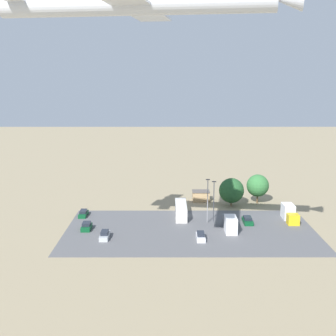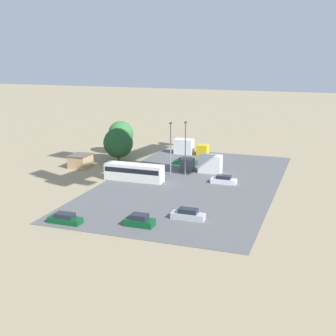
# 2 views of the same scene
# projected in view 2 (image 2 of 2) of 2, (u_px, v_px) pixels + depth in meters

# --- Properties ---
(ground_plane) EXTENTS (400.00, 400.00, 0.00)m
(ground_plane) POSITION_uv_depth(u_px,v_px,m) (134.00, 178.00, 87.80)
(ground_plane) COLOR gray
(parking_lot_surface) EXTENTS (53.65, 30.30, 0.08)m
(parking_lot_surface) POSITION_uv_depth(u_px,v_px,m) (191.00, 183.00, 84.17)
(parking_lot_surface) COLOR #565659
(parking_lot_surface) RESTS_ON ground
(shed_building) EXTENTS (4.61, 3.86, 2.67)m
(shed_building) POSITION_uv_depth(u_px,v_px,m) (80.00, 161.00, 95.52)
(shed_building) COLOR tan
(shed_building) RESTS_ON ground
(bus) EXTENTS (2.64, 11.01, 3.11)m
(bus) POSITION_uv_depth(u_px,v_px,m) (134.00, 172.00, 85.53)
(bus) COLOR silver
(bus) RESTS_ON ground
(parked_car_0) EXTENTS (1.96, 4.69, 1.50)m
(parked_car_0) POSITION_uv_depth(u_px,v_px,m) (186.00, 162.00, 97.72)
(parked_car_0) COLOR #0C4723
(parked_car_0) RESTS_ON ground
(parked_car_1) EXTENTS (1.73, 4.78, 1.57)m
(parked_car_1) POSITION_uv_depth(u_px,v_px,m) (188.00, 215.00, 66.18)
(parked_car_1) COLOR #ADB2B7
(parked_car_1) RESTS_ON ground
(parked_car_2) EXTENTS (1.95, 4.09, 1.66)m
(parked_car_2) POSITION_uv_depth(u_px,v_px,m) (139.00, 221.00, 63.70)
(parked_car_2) COLOR #0C4723
(parked_car_2) RESTS_ON ground
(parked_car_3) EXTENTS (1.74, 4.78, 1.43)m
(parked_car_3) POSITION_uv_depth(u_px,v_px,m) (65.00, 219.00, 64.73)
(parked_car_3) COLOR #0C4723
(parked_car_3) RESTS_ON ground
(parked_car_4) EXTENTS (1.71, 4.57, 1.50)m
(parked_car_4) POSITION_uv_depth(u_px,v_px,m) (224.00, 180.00, 83.89)
(parked_car_4) COLOR silver
(parked_car_4) RESTS_ON ground
(parked_truck_0) EXTENTS (2.50, 7.84, 3.40)m
(parked_truck_0) POSITION_uv_depth(u_px,v_px,m) (189.00, 147.00, 107.37)
(parked_truck_0) COLOR gold
(parked_truck_0) RESTS_ON ground
(parked_truck_1) EXTENTS (2.38, 8.09, 3.48)m
(parked_truck_1) POSITION_uv_depth(u_px,v_px,m) (204.00, 164.00, 91.54)
(parked_truck_1) COLOR #4C5156
(parked_truck_1) RESTS_ON ground
(tree_near_shed) EXTENTS (6.39, 6.39, 7.24)m
(tree_near_shed) POSITION_uv_depth(u_px,v_px,m) (118.00, 143.00, 100.02)
(tree_near_shed) COLOR brown
(tree_near_shed) RESTS_ON ground
(tree_apron_mid) EXTENTS (5.81, 5.81, 7.62)m
(tree_apron_mid) POSITION_uv_depth(u_px,v_px,m) (121.00, 134.00, 107.31)
(tree_apron_mid) COLOR brown
(tree_apron_mid) RESTS_ON ground
(light_pole_lot_centre) EXTENTS (0.90, 0.28, 10.26)m
(light_pole_lot_centre) POSITION_uv_depth(u_px,v_px,m) (185.00, 146.00, 88.47)
(light_pole_lot_centre) COLOR gray
(light_pole_lot_centre) RESTS_ON ground
(light_pole_lot_edge) EXTENTS (0.90, 0.28, 10.15)m
(light_pole_lot_edge) POSITION_uv_depth(u_px,v_px,m) (171.00, 147.00, 88.28)
(light_pole_lot_edge) COLOR gray
(light_pole_lot_edge) RESTS_ON ground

